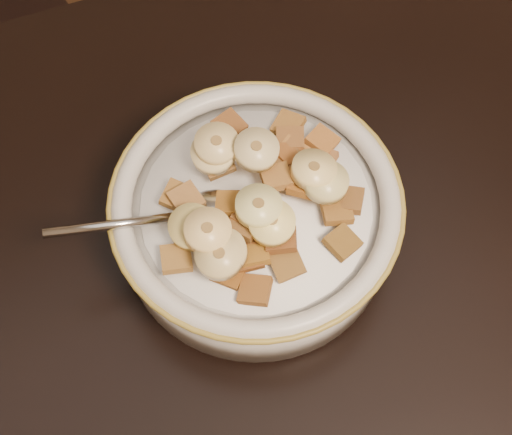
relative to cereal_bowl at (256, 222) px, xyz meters
name	(u,v)px	position (x,y,z in m)	size (l,w,h in m)	color
cereal_bowl	(256,222)	(0.00, 0.00, 0.00)	(0.20, 0.20, 0.05)	beige
milk	(256,206)	(0.00, 0.00, 0.02)	(0.16, 0.16, 0.00)	white
spoon	(212,212)	(-0.03, 0.00, 0.03)	(0.04, 0.05, 0.01)	#9D9D9D
cereal_square_0	(212,149)	(-0.01, 0.05, 0.04)	(0.02, 0.02, 0.01)	brown
cereal_square_1	(292,153)	(0.04, 0.03, 0.03)	(0.02, 0.02, 0.01)	#96572C
cereal_square_2	(337,211)	(0.05, -0.03, 0.03)	(0.02, 0.02, 0.01)	#9A5C21
cereal_square_3	(250,216)	(-0.01, -0.02, 0.04)	(0.02, 0.02, 0.01)	#995D2C
cereal_square_4	(343,242)	(0.04, -0.05, 0.03)	(0.02, 0.02, 0.01)	brown
cereal_square_5	(276,177)	(0.02, 0.01, 0.04)	(0.02, 0.02, 0.01)	olive
cereal_square_6	(255,290)	(-0.03, -0.06, 0.03)	(0.02, 0.02, 0.01)	brown
cereal_square_7	(247,256)	(-0.02, -0.04, 0.03)	(0.02, 0.02, 0.01)	brown
cereal_square_8	(320,160)	(0.06, 0.01, 0.03)	(0.02, 0.02, 0.01)	brown
cereal_square_9	(186,199)	(-0.05, 0.02, 0.04)	(0.02, 0.02, 0.01)	olive
cereal_square_10	(218,163)	(-0.01, 0.03, 0.04)	(0.02, 0.02, 0.01)	brown
cereal_square_11	(263,208)	(0.00, -0.01, 0.05)	(0.02, 0.02, 0.01)	brown
cereal_square_12	(178,196)	(-0.05, 0.02, 0.03)	(0.02, 0.02, 0.01)	brown
cereal_square_13	(287,264)	(0.00, -0.05, 0.03)	(0.02, 0.02, 0.01)	brown
cereal_square_14	(281,238)	(0.00, -0.04, 0.04)	(0.02, 0.02, 0.01)	brown
cereal_square_15	(348,200)	(0.06, -0.02, 0.03)	(0.02, 0.02, 0.01)	brown
cereal_square_16	(322,141)	(0.06, 0.03, 0.03)	(0.02, 0.02, 0.01)	#9D5C2A
cereal_square_17	(245,224)	(-0.02, -0.02, 0.04)	(0.02, 0.02, 0.01)	brown
cereal_square_18	(176,258)	(-0.07, -0.02, 0.03)	(0.02, 0.02, 0.01)	olive
cereal_square_19	(290,154)	(0.04, 0.02, 0.04)	(0.02, 0.02, 0.01)	brown
cereal_square_20	(253,252)	(-0.02, -0.04, 0.04)	(0.02, 0.02, 0.01)	#91621C
cereal_square_21	(231,204)	(-0.02, 0.00, 0.04)	(0.02, 0.02, 0.01)	#915C1E
cereal_square_22	(289,160)	(0.03, 0.02, 0.04)	(0.02, 0.02, 0.01)	olive
cereal_square_23	(288,125)	(0.05, 0.05, 0.03)	(0.02, 0.02, 0.01)	olive
cereal_square_24	(304,185)	(0.03, -0.01, 0.04)	(0.02, 0.02, 0.01)	brown
cereal_square_25	(229,271)	(-0.04, -0.04, 0.03)	(0.02, 0.02, 0.01)	brown
cereal_square_26	(290,139)	(0.04, 0.04, 0.03)	(0.02, 0.02, 0.01)	brown
cereal_square_27	(229,125)	(0.01, 0.07, 0.03)	(0.02, 0.02, 0.01)	brown
banana_slice_0	(258,207)	(-0.01, -0.02, 0.05)	(0.03, 0.03, 0.01)	beige
banana_slice_1	(314,170)	(0.04, 0.00, 0.05)	(0.03, 0.03, 0.01)	#F9D57C
banana_slice_2	(220,256)	(-0.04, -0.04, 0.05)	(0.03, 0.03, 0.01)	#DABD7F
banana_slice_3	(213,153)	(-0.02, 0.04, 0.05)	(0.03, 0.03, 0.01)	#FEEBA9
banana_slice_4	(223,252)	(-0.04, -0.03, 0.05)	(0.03, 0.03, 0.01)	tan
banana_slice_5	(217,144)	(-0.01, 0.04, 0.05)	(0.03, 0.03, 0.01)	#EECD7E
banana_slice_6	(272,223)	(0.00, -0.03, 0.05)	(0.03, 0.03, 0.01)	#FFE892
banana_slice_7	(256,150)	(0.01, 0.02, 0.05)	(0.03, 0.03, 0.01)	#D6BF80
banana_slice_8	(208,231)	(-0.04, -0.02, 0.05)	(0.03, 0.03, 0.01)	#EDCC88
banana_slice_9	(192,227)	(-0.05, -0.01, 0.04)	(0.03, 0.03, 0.01)	#E0CE72
banana_slice_10	(326,182)	(0.05, -0.01, 0.05)	(0.03, 0.03, 0.01)	beige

